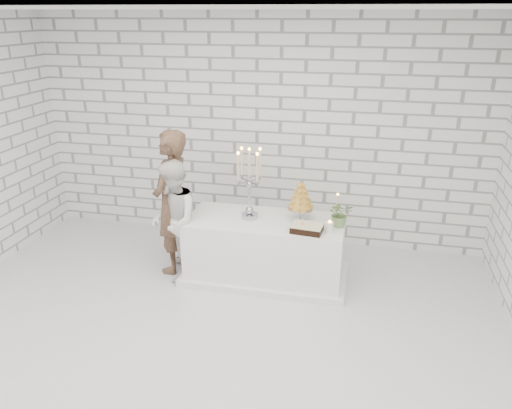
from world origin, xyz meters
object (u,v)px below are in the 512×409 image
Objects in this scene: cake_table at (265,249)px; groom at (172,202)px; croquembouche at (301,201)px; bride at (173,221)px; candelabra at (249,184)px.

cake_table is 1.23m from groom.
croquembouche is (1.52, 0.11, 0.11)m from groom.
bride is 1.71× the size of candelabra.
candelabra is at bearing 176.20° from cake_table.
bride is at bearing -169.31° from cake_table.
cake_table is 1.03× the size of groom.
bride is at bearing 26.93° from groom.
groom reaches higher than bride.
croquembouche is (0.39, 0.09, 0.61)m from cake_table.
groom reaches higher than croquembouche.
croquembouche is at bearing 13.36° from cake_table.
bride is (0.08, -0.18, -0.16)m from groom.
candelabra is at bearing 95.00° from groom.
croquembouche is at bearing 97.23° from groom.
bride is 0.99m from candelabra.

